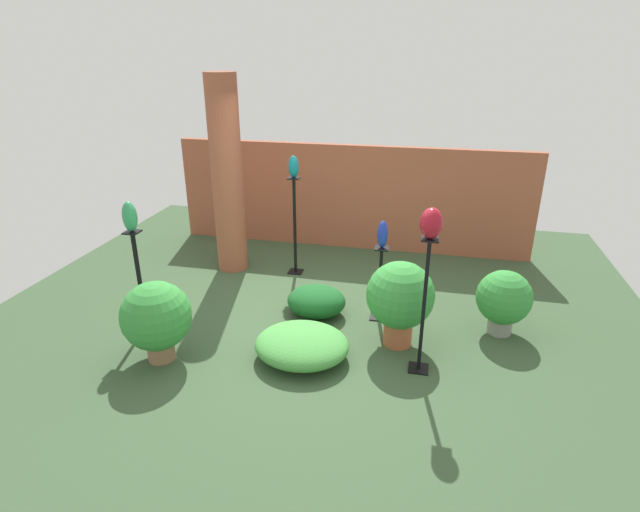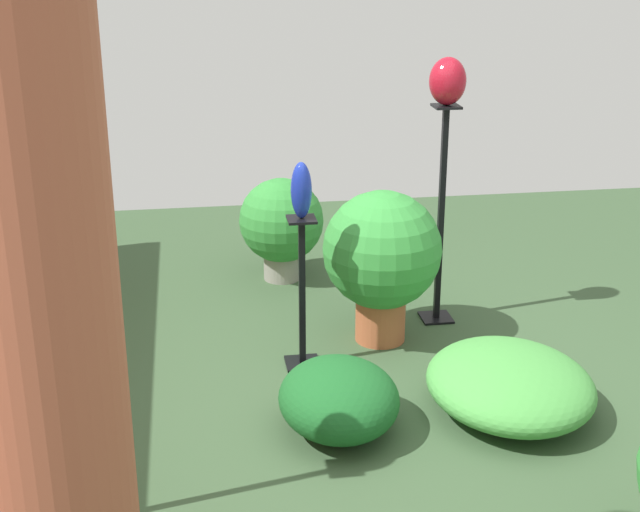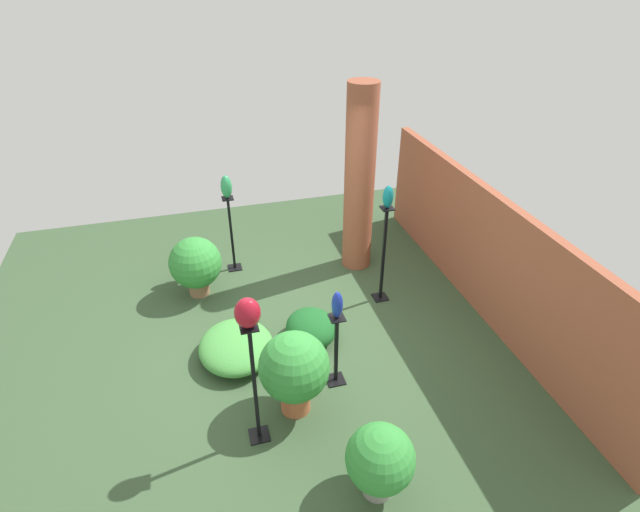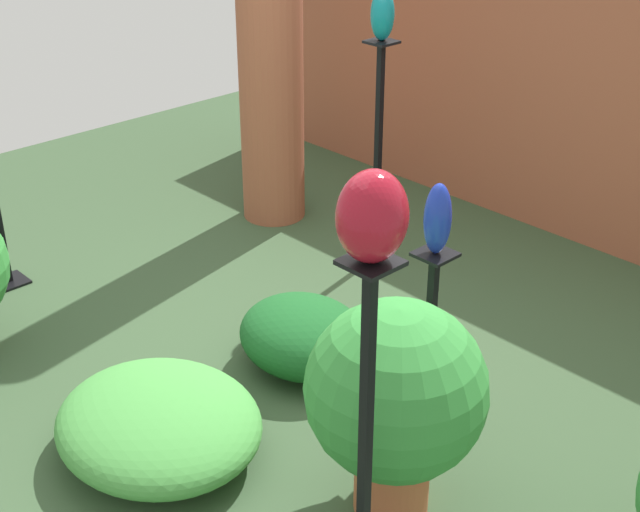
# 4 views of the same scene
# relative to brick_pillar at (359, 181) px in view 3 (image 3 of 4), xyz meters

# --- Properties ---
(ground_plane) EXTENTS (8.00, 8.00, 0.00)m
(ground_plane) POSITION_rel_brick_pillar_xyz_m (1.53, -1.30, -1.37)
(ground_plane) COLOR #385133
(brick_wall_back) EXTENTS (5.60, 0.12, 1.65)m
(brick_wall_back) POSITION_rel_brick_pillar_xyz_m (1.53, 1.23, -0.54)
(brick_wall_back) COLOR #9E5138
(brick_wall_back) RESTS_ON ground
(brick_pillar) EXTENTS (0.43, 0.43, 2.73)m
(brick_pillar) POSITION_rel_brick_pillar_xyz_m (0.00, 0.00, 0.00)
(brick_pillar) COLOR #9E5138
(brick_pillar) RESTS_ON ground
(pedestal_teal) EXTENTS (0.20, 0.20, 1.40)m
(pedestal_teal) POSITION_rel_brick_pillar_xyz_m (0.95, 0.03, -0.72)
(pedestal_teal) COLOR black
(pedestal_teal) RESTS_ON ground
(pedestal_ruby) EXTENTS (0.20, 0.20, 1.42)m
(pedestal_ruby) POSITION_rel_brick_pillar_xyz_m (2.79, -1.99, -0.71)
(pedestal_ruby) COLOR black
(pedestal_ruby) RESTS_ON ground
(pedestal_cobalt) EXTENTS (0.20, 0.20, 0.91)m
(pedestal_cobalt) POSITION_rel_brick_pillar_xyz_m (2.27, -1.03, -0.96)
(pedestal_cobalt) COLOR black
(pedestal_cobalt) RESTS_ON ground
(pedestal_jade) EXTENTS (0.20, 0.20, 1.18)m
(pedestal_jade) POSITION_rel_brick_pillar_xyz_m (-0.36, -1.83, -0.83)
(pedestal_jade) COLOR black
(pedestal_jade) RESTS_ON ground
(art_vase_teal) EXTENTS (0.14, 0.13, 0.30)m
(art_vase_teal) POSITION_rel_brick_pillar_xyz_m (0.95, 0.03, 0.18)
(art_vase_teal) COLOR #0F727A
(art_vase_teal) RESTS_ON pedestal_teal
(art_vase_ruby) EXTENTS (0.21, 0.23, 0.29)m
(art_vase_ruby) POSITION_rel_brick_pillar_xyz_m (2.79, -1.99, 0.19)
(art_vase_ruby) COLOR maroon
(art_vase_ruby) RESTS_ON pedestal_ruby
(art_vase_cobalt) EXTENTS (0.12, 0.12, 0.32)m
(art_vase_cobalt) POSITION_rel_brick_pillar_xyz_m (2.27, -1.03, -0.30)
(art_vase_cobalt) COLOR #192D9E
(art_vase_cobalt) RESTS_ON pedestal_cobalt
(art_vase_jade) EXTENTS (0.16, 0.16, 0.34)m
(art_vase_jade) POSITION_rel_brick_pillar_xyz_m (-0.36, -1.83, -0.02)
(art_vase_jade) COLOR #2D9356
(art_vase_jade) RESTS_ON pedestal_jade
(potted_plant_front_right) EXTENTS (0.71, 0.71, 0.86)m
(potted_plant_front_right) POSITION_rel_brick_pillar_xyz_m (0.16, -2.39, -0.88)
(potted_plant_front_right) COLOR #936B4C
(potted_plant_front_right) RESTS_ON ground
(potted_plant_back_center) EXTENTS (0.73, 0.73, 0.96)m
(potted_plant_back_center) POSITION_rel_brick_pillar_xyz_m (2.54, -1.56, -0.80)
(potted_plant_back_center) COLOR #B25B38
(potted_plant_back_center) RESTS_ON ground
(potted_plant_near_pillar) EXTENTS (0.61, 0.61, 0.75)m
(potted_plant_near_pillar) POSITION_rel_brick_pillar_xyz_m (3.66, -1.06, -0.94)
(potted_plant_near_pillar) COLOR gray
(potted_plant_near_pillar) RESTS_ON ground
(foliage_bed_east) EXTENTS (0.99, 0.88, 0.31)m
(foliage_bed_east) POSITION_rel_brick_pillar_xyz_m (1.59, -2.05, -1.21)
(foliage_bed_east) COLOR #479942
(foliage_bed_east) RESTS_ON ground
(foliage_bed_west) EXTENTS (0.71, 0.62, 0.36)m
(foliage_bed_west) POSITION_rel_brick_pillar_xyz_m (1.53, -1.12, -1.19)
(foliage_bed_west) COLOR #195923
(foliage_bed_west) RESTS_ON ground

